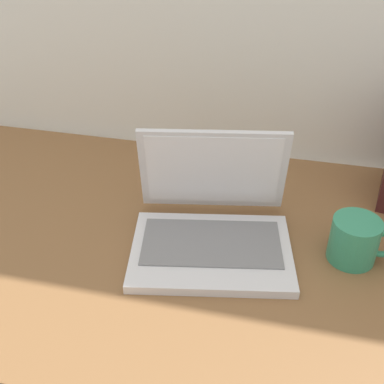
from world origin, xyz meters
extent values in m
cube|color=brown|center=(0.00, 0.00, 0.01)|extent=(1.60, 0.76, 0.03)
cube|color=silver|center=(0.09, -0.03, 0.04)|extent=(0.35, 0.27, 0.02)
cube|color=slate|center=(0.09, -0.02, 0.05)|extent=(0.29, 0.19, 0.00)
cube|color=silver|center=(0.07, 0.09, 0.15)|extent=(0.30, 0.10, 0.20)
cube|color=white|center=(0.07, 0.09, 0.15)|extent=(0.27, 0.09, 0.17)
cylinder|color=#338C66|center=(0.36, 0.02, 0.07)|extent=(0.09, 0.09, 0.09)
torus|color=#338C66|center=(0.41, 0.02, 0.07)|extent=(0.06, 0.01, 0.06)
camera|label=1|loc=(0.22, -0.74, 0.67)|focal=45.32mm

